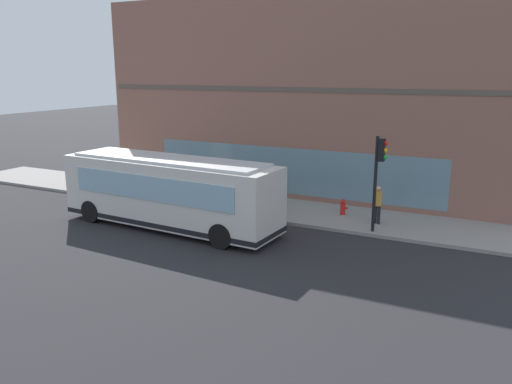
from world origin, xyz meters
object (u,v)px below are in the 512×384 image
object	(u,v)px
city_bus_nearside	(169,193)
fire_hydrant	(343,207)
traffic_light_near_corner	(379,166)
pedestrian_near_hydrant	(378,202)
pedestrian_near_building_entrance	(269,184)
pedestrian_walking_along_curb	(258,187)
pedestrian_by_light_pole	(114,175)

from	to	relation	value
city_bus_nearside	fire_hydrant	world-z (taller)	city_bus_nearside
city_bus_nearside	traffic_light_near_corner	xyz separation A→B (m)	(2.95, -8.25, 1.36)
city_bus_nearside	fire_hydrant	bearing A→B (deg)	-52.63
city_bus_nearside	pedestrian_near_hydrant	distance (m)	9.01
traffic_light_near_corner	pedestrian_near_building_entrance	world-z (taller)	traffic_light_near_corner
pedestrian_walking_along_curb	traffic_light_near_corner	bearing A→B (deg)	-100.96
pedestrian_walking_along_curb	fire_hydrant	bearing A→B (deg)	-80.63
pedestrian_near_building_entrance	pedestrian_near_hydrant	distance (m)	5.86
pedestrian_walking_along_curb	pedestrian_near_hydrant	size ratio (longest dim) A/B	1.04
traffic_light_near_corner	city_bus_nearside	bearing A→B (deg)	109.67
city_bus_nearside	traffic_light_near_corner	size ratio (longest dim) A/B	2.56
traffic_light_near_corner	fire_hydrant	xyz separation A→B (m)	(1.84, 1.97, -2.40)
pedestrian_walking_along_curb	pedestrian_near_hydrant	world-z (taller)	pedestrian_walking_along_curb
pedestrian_near_hydrant	city_bus_nearside	bearing A→B (deg)	117.02
city_bus_nearside	traffic_light_near_corner	world-z (taller)	traffic_light_near_corner
fire_hydrant	pedestrian_walking_along_curb	bearing A→B (deg)	99.37
pedestrian_near_building_entrance	pedestrian_by_light_pole	world-z (taller)	pedestrian_by_light_pole
city_bus_nearside	pedestrian_by_light_pole	size ratio (longest dim) A/B	5.64
fire_hydrant	pedestrian_walking_along_curb	world-z (taller)	pedestrian_walking_along_curb
city_bus_nearside	pedestrian_walking_along_curb	xyz separation A→B (m)	(4.12, -2.20, -0.40)
pedestrian_walking_along_curb	pedestrian_near_hydrant	bearing A→B (deg)	-90.29
pedestrian_by_light_pole	fire_hydrant	bearing A→B (deg)	-82.60
city_bus_nearside	pedestrian_by_light_pole	xyz separation A→B (m)	(3.20, 5.95, -0.36)
pedestrian_walking_along_curb	pedestrian_by_light_pole	size ratio (longest dim) A/B	0.97
pedestrian_near_building_entrance	pedestrian_near_hydrant	xyz separation A→B (m)	(-1.14, -5.75, -0.02)
traffic_light_near_corner	pedestrian_near_hydrant	world-z (taller)	traffic_light_near_corner
pedestrian_near_hydrant	pedestrian_walking_along_curb	bearing A→B (deg)	89.71
pedestrian_near_hydrant	fire_hydrant	bearing A→B (deg)	68.08
fire_hydrant	pedestrian_walking_along_curb	distance (m)	4.18
pedestrian_by_light_pole	pedestrian_near_hydrant	bearing A→B (deg)	-86.37
traffic_light_near_corner	pedestrian_by_light_pole	xyz separation A→B (m)	(0.26, 14.20, -1.72)
pedestrian_walking_along_curb	city_bus_nearside	bearing A→B (deg)	151.90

